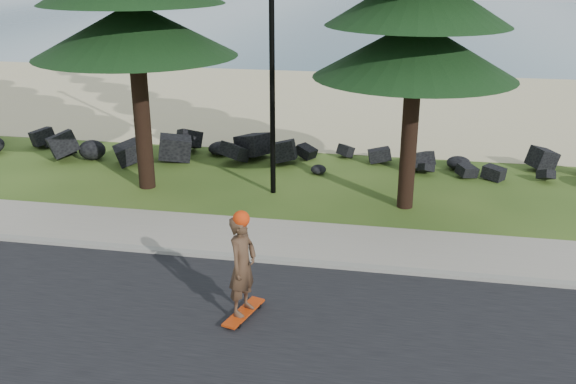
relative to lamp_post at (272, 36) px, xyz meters
name	(u,v)px	position (x,y,z in m)	size (l,w,h in m)	color
ground	(244,242)	(0.00, -3.20, -4.13)	(160.00, 160.00, 0.00)	#2E4A17
road	(175,358)	(0.00, -7.70, -4.12)	(160.00, 7.00, 0.02)	black
kerb	(234,257)	(0.00, -4.10, -4.08)	(160.00, 0.20, 0.10)	gray
sidewalk	(246,236)	(0.00, -3.00, -4.09)	(160.00, 2.00, 0.08)	#9D9483
beach_sand	(326,102)	(0.00, 11.30, -4.13)	(160.00, 15.00, 0.01)	beige
ocean	(375,20)	(0.00, 47.80, -4.13)	(160.00, 58.00, 0.01)	#3D6676
seawall_boulders	(289,165)	(0.00, 2.40, -4.13)	(60.00, 2.40, 1.10)	black
lamp_post	(272,36)	(0.00, 0.00, 0.00)	(0.25, 0.14, 8.14)	black
skateboarder	(243,266)	(0.78, -6.29, -3.12)	(0.60, 1.11, 2.02)	#BB350B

